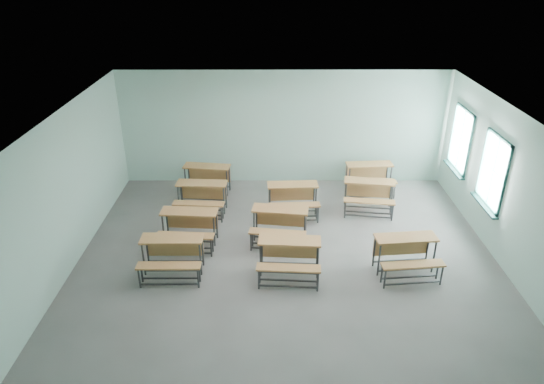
{
  "coord_description": "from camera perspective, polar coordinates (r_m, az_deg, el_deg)",
  "views": [
    {
      "loc": [
        -0.33,
        -8.81,
        5.93
      ],
      "look_at": [
        -0.33,
        1.2,
        1.0
      ],
      "focal_mm": 32.0,
      "sensor_mm": 36.0,
      "label": 1
    }
  ],
  "objects": [
    {
      "name": "desk_unit_r1c1",
      "position": [
        10.93,
        0.9,
        -3.42
      ],
      "size": [
        1.36,
        1.0,
        0.79
      ],
      "rotation": [
        0.0,
        0.0,
        -0.13
      ],
      "color": "#A36C3B",
      "rests_on": "ground"
    },
    {
      "name": "desk_unit_r0c1",
      "position": [
        9.8,
        2.04,
        -7.25
      ],
      "size": [
        1.31,
        0.92,
        0.79
      ],
      "rotation": [
        0.0,
        0.0,
        -0.07
      ],
      "color": "#A36C3B",
      "rests_on": "ground"
    },
    {
      "name": "desk_unit_r2c2",
      "position": [
        12.49,
        11.33,
        0.05
      ],
      "size": [
        1.36,
        1.01,
        0.79
      ],
      "rotation": [
        0.0,
        0.0,
        -0.14
      ],
      "color": "#A36C3B",
      "rests_on": "ground"
    },
    {
      "name": "room",
      "position": [
        9.86,
        2.39,
        0.13
      ],
      "size": [
        9.04,
        8.04,
        3.24
      ],
      "color": "slate",
      "rests_on": "ground"
    },
    {
      "name": "desk_unit_r3c2",
      "position": [
        13.51,
        11.43,
        2.1
      ],
      "size": [
        1.32,
        0.94,
        0.79
      ],
      "rotation": [
        0.0,
        0.0,
        0.08
      ],
      "color": "#A36C3B",
      "rests_on": "ground"
    },
    {
      "name": "desk_unit_r3c0",
      "position": [
        13.24,
        -7.74,
        1.88
      ],
      "size": [
        1.35,
        1.0,
        0.79
      ],
      "rotation": [
        0.0,
        0.0,
        -0.13
      ],
      "color": "#A36C3B",
      "rests_on": "ground"
    },
    {
      "name": "desk_unit_r0c0",
      "position": [
        10.06,
        -11.7,
        -6.87
      ],
      "size": [
        1.26,
        0.85,
        0.79
      ],
      "rotation": [
        0.0,
        0.0,
        0.0
      ],
      "color": "#A36C3B",
      "rests_on": "ground"
    },
    {
      "name": "desk_unit_r0c2",
      "position": [
        10.26,
        15.56,
        -6.65
      ],
      "size": [
        1.33,
        0.97,
        0.79
      ],
      "rotation": [
        0.0,
        0.0,
        0.1
      ],
      "color": "#A36C3B",
      "rests_on": "ground"
    },
    {
      "name": "desk_unit_r2c0",
      "position": [
        12.27,
        -8.32,
        -0.2
      ],
      "size": [
        1.31,
        0.92,
        0.79
      ],
      "rotation": [
        0.0,
        0.0,
        -0.06
      ],
      "color": "#A36C3B",
      "rests_on": "ground"
    },
    {
      "name": "desk_unit_r2c1",
      "position": [
        12.08,
        2.47,
        -0.38
      ],
      "size": [
        1.3,
        0.91,
        0.79
      ],
      "rotation": [
        0.0,
        0.0,
        0.06
      ],
      "color": "#A36C3B",
      "rests_on": "ground"
    },
    {
      "name": "desk_unit_r1c0",
      "position": [
        10.98,
        -9.77,
        -3.67
      ],
      "size": [
        1.31,
        0.92,
        0.79
      ],
      "rotation": [
        0.0,
        0.0,
        -0.07
      ],
      "color": "#A36C3B",
      "rests_on": "ground"
    }
  ]
}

